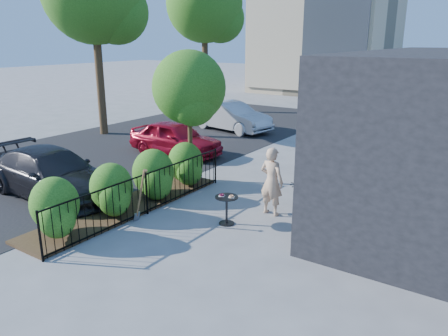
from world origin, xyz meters
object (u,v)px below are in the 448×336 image
Objects in this scene: car_red at (175,138)px; car_silver at (231,116)px; patio_tree at (190,92)px; shovel at (140,198)px; cafe_table at (227,205)px; woman at (272,181)px; street_tree_far at (205,9)px; car_darkgrey at (52,173)px.

car_red is 0.90× the size of car_silver.
patio_tree reaches higher than shovel.
shovel reaches higher than cafe_table.
shovel is (-2.36, -2.24, -0.25)m from woman.
shovel is at bearing -73.19° from patio_tree.
shovel reaches higher than car_red.
street_tree_far is 1.97× the size of car_silver.
cafe_table is 5.27m from car_darkgrey.
patio_tree is at bearing -55.49° from street_tree_far.
car_silver reaches higher than car_red.
woman is at bearing -119.20° from car_red.
shovel reaches higher than car_darkgrey.
car_darkgrey is at bearing -179.64° from shovel.
shovel is 0.37× the size of car_red.
cafe_table is at bearing -51.94° from street_tree_far.
car_red is (-3.50, 5.45, 0.02)m from shovel.
car_red is at bearing 140.45° from cafe_table.
car_silver is (-6.00, 9.35, 0.21)m from cafe_table.
cafe_table is 11.11m from car_silver.
woman reaches higher than car_darkgrey.
woman is at bearing -66.15° from car_darkgrey.
patio_tree is at bearing -145.75° from car_silver.
woman reaches higher than shovel.
patio_tree is 13.95m from street_tree_far.
car_red is (-2.52, 2.21, -2.12)m from patio_tree.
patio_tree is 0.48× the size of street_tree_far.
woman is 10.53m from car_silver.
car_red is (-5.86, 3.21, -0.23)m from woman.
car_darkgrey reaches higher than car_red.
car_darkgrey is (-3.37, -0.02, 0.05)m from shovel.
patio_tree is 5.28× the size of cafe_table.
car_silver is at bearing 7.86° from car_red.
patio_tree reaches higher than car_darkgrey.
street_tree_far is 1.81× the size of car_darkgrey.
cafe_table is 2.09m from shovel.
patio_tree is 4.01m from shovel.
car_darkgrey is (5.31, -14.46, -5.25)m from street_tree_far.
car_darkgrey is at bearing -126.26° from patio_tree.
street_tree_far reaches higher than woman.
woman reaches higher than cafe_table.
woman is at bearing -47.87° from street_tree_far.
woman is 6.17m from car_darkgrey.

